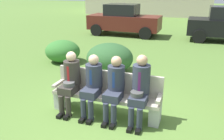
% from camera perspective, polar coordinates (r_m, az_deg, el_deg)
% --- Properties ---
extents(ground_plane, '(80.00, 80.00, 0.00)m').
position_cam_1_polar(ground_plane, '(4.92, -0.74, -11.51)').
color(ground_plane, '#537732').
extents(park_bench, '(2.27, 0.44, 0.90)m').
position_cam_1_polar(park_bench, '(4.92, -1.32, -5.81)').
color(park_bench, '#B7AD9E').
rests_on(park_bench, ground).
extents(seated_man_leftmost, '(0.34, 0.72, 1.29)m').
position_cam_1_polar(seated_man_leftmost, '(5.00, -10.06, -2.19)').
color(seated_man_leftmost, '#38332D').
rests_on(seated_man_leftmost, ground).
extents(seated_man_centerleft, '(0.34, 0.72, 1.27)m').
position_cam_1_polar(seated_man_centerleft, '(4.79, -4.76, -3.01)').
color(seated_man_centerleft, '#2D3342').
rests_on(seated_man_centerleft, ground).
extents(seated_man_centerright, '(0.34, 0.72, 1.28)m').
position_cam_1_polar(seated_man_centerright, '(4.62, 0.67, -3.67)').
color(seated_man_centerright, '#2D3342').
rests_on(seated_man_centerright, ground).
extents(seated_man_rightmost, '(0.34, 0.72, 1.36)m').
position_cam_1_polar(seated_man_rightmost, '(4.49, 6.75, -4.09)').
color(seated_man_rightmost, '#2D3342').
rests_on(seated_man_rightmost, ground).
extents(shrub_near_bench, '(1.46, 1.34, 0.91)m').
position_cam_1_polar(shrub_near_bench, '(7.33, -0.55, 2.95)').
color(shrub_near_bench, '#2D592C').
rests_on(shrub_near_bench, ground).
extents(shrub_mid_lawn, '(1.25, 1.14, 0.78)m').
position_cam_1_polar(shrub_mid_lawn, '(8.56, -11.85, 4.49)').
color(shrub_mid_lawn, '#36752F').
rests_on(shrub_mid_lawn, ground).
extents(parked_car_near, '(3.93, 1.76, 1.68)m').
position_cam_1_polar(parked_car_near, '(13.28, 2.88, 12.02)').
color(parked_car_near, '#591E19').
rests_on(parked_car_near, ground).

